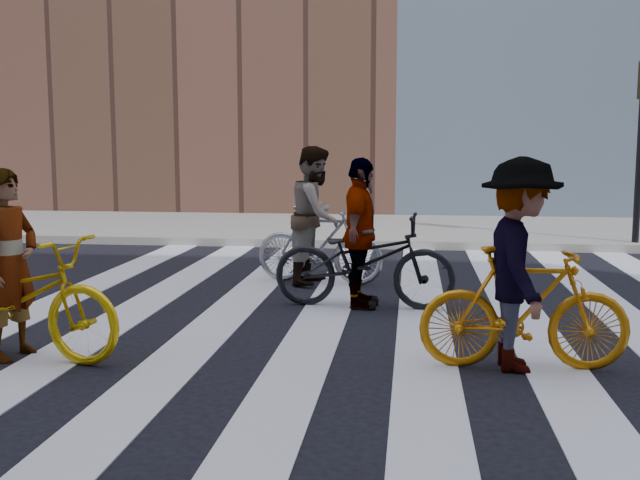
% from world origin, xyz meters
% --- Properties ---
extents(ground, '(100.00, 100.00, 0.00)m').
position_xyz_m(ground, '(0.00, 0.00, 0.00)').
color(ground, black).
rests_on(ground, ground).
extents(sidewalk_far, '(100.00, 5.00, 0.15)m').
position_xyz_m(sidewalk_far, '(0.00, 7.50, 0.07)').
color(sidewalk_far, gray).
rests_on(sidewalk_far, ground).
extents(zebra_crosswalk, '(8.25, 10.00, 0.01)m').
position_xyz_m(zebra_crosswalk, '(0.00, 0.00, 0.01)').
color(zebra_crosswalk, silver).
rests_on(zebra_crosswalk, ground).
extents(bike_yellow_left, '(2.22, 1.15, 1.11)m').
position_xyz_m(bike_yellow_left, '(-3.09, -2.29, 0.55)').
color(bike_yellow_left, '#E4B60C').
rests_on(bike_yellow_left, ground).
extents(bike_silver_mid, '(1.84, 0.80, 1.07)m').
position_xyz_m(bike_silver_mid, '(-0.84, 1.61, 0.54)').
color(bike_silver_mid, '#9E9EA7').
rests_on(bike_silver_mid, ground).
extents(bike_yellow_right, '(1.78, 0.55, 1.06)m').
position_xyz_m(bike_yellow_right, '(1.37, -2.10, 0.53)').
color(bike_yellow_right, orange).
rests_on(bike_yellow_right, ground).
extents(bike_dark_rear, '(2.17, 0.89, 1.11)m').
position_xyz_m(bike_dark_rear, '(-0.14, 0.15, 0.56)').
color(bike_dark_rear, black).
rests_on(bike_dark_rear, ground).
extents(rider_left, '(0.53, 0.69, 1.71)m').
position_xyz_m(rider_left, '(-3.14, -2.29, 0.85)').
color(rider_left, slate).
rests_on(rider_left, ground).
extents(rider_mid, '(0.86, 1.02, 1.88)m').
position_xyz_m(rider_mid, '(-0.89, 1.61, 0.94)').
color(rider_mid, slate).
rests_on(rider_mid, ground).
extents(rider_right, '(0.70, 1.19, 1.81)m').
position_xyz_m(rider_right, '(1.32, -2.10, 0.91)').
color(rider_right, slate).
rests_on(rider_right, ground).
extents(rider_rear, '(0.50, 1.06, 1.76)m').
position_xyz_m(rider_rear, '(-0.19, 0.15, 0.88)').
color(rider_rear, slate).
rests_on(rider_rear, ground).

